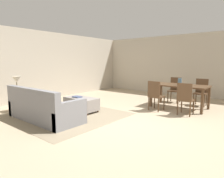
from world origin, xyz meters
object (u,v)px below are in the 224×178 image
Objects in this scene: dining_chair_far_left at (175,88)px; dining_chair_near_left at (155,94)px; table_lamp at (16,80)px; dining_chair_far_right at (201,91)px; side_table at (18,97)px; couch at (43,109)px; dining_chair_near_right at (185,97)px; ottoman_table at (81,103)px; book_on_ottoman at (77,97)px; dining_table at (179,88)px; vase_centerpiece at (180,81)px.

dining_chair_near_left is at bearing -88.47° from dining_chair_far_left.
table_lamp is 6.00m from dining_chair_far_right.
dining_chair_far_left is (3.16, 4.39, 0.09)m from side_table.
couch is 3.27m from dining_chair_near_left.
dining_chair_far_right is at bearing 58.55° from couch.
dining_chair_near_left is at bearing 40.20° from side_table.
dining_chair_far_left is 1.00× the size of dining_chair_far_right.
dining_chair_far_right is at bearing 90.70° from dining_chair_near_right.
table_lamp reaches higher than dining_chair_far_left.
ottoman_table is 1.18× the size of dining_chair_near_left.
dining_chair_far_right reaches higher than side_table.
couch is 1.19m from book_on_ottoman.
ottoman_table is at bearing -129.70° from dining_chair_far_right.
side_table is 1.04× the size of table_lamp.
dining_table is 1.90× the size of dining_chair_near_left.
dining_chair_far_right is at bearing 46.93° from table_lamp.
dining_chair_near_left is at bearing 39.78° from book_on_ottoman.
dining_chair_far_right is at bearing 46.93° from side_table.
dining_chair_near_right is at bearing -60.47° from vase_centerpiece.
dining_chair_far_right is (4.08, 4.37, -0.44)m from table_lamp.
couch is 8.50× the size of book_on_ottoman.
dining_chair_far_right is at bearing 49.58° from book_on_ottoman.
table_lamp is 5.09m from dining_table.
vase_centerpiece reaches higher than couch.
dining_chair_near_left is 1.04m from vase_centerpiece.
side_table is 5.12m from vase_centerpiece.
couch is at bearing -0.46° from side_table.
side_table is at bearing -133.07° from dining_chair_far_right.
dining_chair_near_left is at bearing -178.28° from dining_chair_near_right.
ottoman_table is 2.29m from dining_chair_near_left.
dining_chair_near_right is at bearing 1.72° from dining_chair_near_left.
dining_chair_far_left reaches higher than side_table.
dining_table is at bearing 58.00° from couch.
book_on_ottoman is at bearing -119.16° from dining_chair_far_left.
dining_chair_far_left is at bearing 119.72° from dining_chair_near_right.
side_table is (-1.48, -1.23, 0.19)m from ottoman_table.
dining_chair_near_right is 3.15m from book_on_ottoman.
dining_chair_near_right is at bearing -89.30° from dining_chair_far_right.
side_table is 2.64× the size of vase_centerpiece.
ottoman_table is 2.06× the size of table_lamp.
dining_chair_near_right is at bearing 45.48° from couch.
table_lamp is 5.43m from dining_chair_far_left.
dining_chair_near_left is 2.40m from book_on_ottoman.
side_table is at bearing -139.25° from book_on_ottoman.
dining_table is 0.96m from dining_chair_near_left.
side_table is at bearing -135.64° from dining_table.
couch is 1.55m from table_lamp.
ottoman_table is 1.18× the size of dining_chair_near_right.
side_table is at bearing -139.80° from dining_chair_near_left.
book_on_ottoman is (-0.04, 1.19, 0.14)m from couch.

